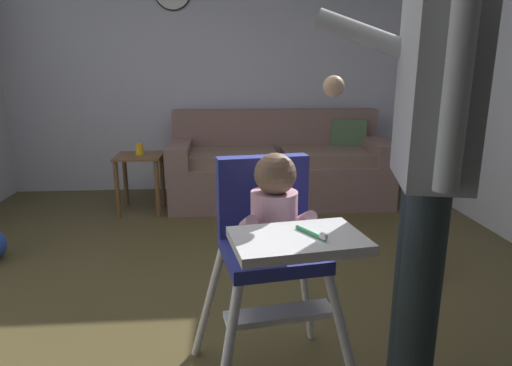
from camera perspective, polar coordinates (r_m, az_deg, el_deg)
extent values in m
cube|color=#4D4325|center=(2.44, -4.31, -17.79)|extent=(5.90, 6.76, 0.10)
cube|color=silver|center=(4.67, -4.79, 15.04)|extent=(5.10, 0.06, 2.59)
cube|color=#7E615A|center=(4.26, 2.97, 0.21)|extent=(2.04, 0.84, 0.40)
cube|color=#7E615A|center=(4.50, 2.51, 6.57)|extent=(2.04, 0.22, 0.46)
cube|color=#7E615A|center=(4.18, -9.78, 3.95)|extent=(0.20, 0.84, 0.20)
cube|color=#7E615A|center=(4.41, 15.15, 4.21)|extent=(0.20, 0.84, 0.20)
cube|color=#7F6556|center=(4.12, -2.99, 3.36)|extent=(0.81, 0.60, 0.11)
cube|color=#7F6556|center=(4.24, 9.05, 3.50)|extent=(0.81, 0.60, 0.11)
cube|color=#4C6B47|center=(4.52, 11.88, 5.93)|extent=(0.35, 0.17, 0.34)
cylinder|color=white|center=(1.71, 11.71, -20.49)|extent=(0.19, 0.15, 0.57)
cylinder|color=white|center=(1.97, -6.17, -15.24)|extent=(0.19, 0.15, 0.57)
cylinder|color=white|center=(2.06, 6.44, -13.83)|extent=(0.15, 0.19, 0.57)
cube|color=navy|center=(1.67, 2.11, -9.05)|extent=(0.41, 0.41, 0.05)
cube|color=navy|center=(1.75, 0.86, -1.61)|extent=(0.37, 0.12, 0.32)
cube|color=white|center=(1.36, 5.44, -7.41)|extent=(0.44, 0.32, 0.03)
cube|color=white|center=(1.67, 3.06, -16.63)|extent=(0.41, 0.16, 0.02)
cylinder|color=#DA9FB6|center=(1.61, 2.34, -4.91)|extent=(0.19, 0.19, 0.22)
sphere|color=brown|center=(1.55, 2.51, 1.17)|extent=(0.15, 0.15, 0.15)
cylinder|color=#DA9FB6|center=(1.54, -1.03, -5.31)|extent=(0.07, 0.15, 0.10)
cylinder|color=#DA9FB6|center=(1.60, 6.37, -4.69)|extent=(0.07, 0.15, 0.10)
cylinder|color=#38A366|center=(1.36, 7.06, -6.42)|extent=(0.08, 0.12, 0.01)
cube|color=white|center=(1.32, 8.76, -6.83)|extent=(0.02, 0.03, 0.02)
cylinder|color=#273234|center=(1.81, 19.61, -13.02)|extent=(0.14, 0.14, 0.89)
cylinder|color=#273234|center=(1.70, 20.28, -14.86)|extent=(0.14, 0.14, 0.89)
cube|color=#929497|center=(1.56, 22.34, 11.12)|extent=(0.29, 0.44, 0.60)
cylinder|color=#929497|center=(1.71, 15.83, 17.30)|extent=(0.48, 0.19, 0.23)
sphere|color=tan|center=(1.70, 10.03, 12.24)|extent=(0.08, 0.08, 0.08)
cylinder|color=#929497|center=(1.32, 24.50, 10.48)|extent=(0.07, 0.07, 0.54)
sphere|color=#D13D33|center=(2.98, 21.11, -9.56)|extent=(0.17, 0.17, 0.17)
cube|color=brown|center=(4.02, -14.93, 3.39)|extent=(0.40, 0.40, 0.02)
cylinder|color=brown|center=(3.95, -17.54, -0.87)|extent=(0.04, 0.04, 0.50)
cylinder|color=brown|center=(3.89, -12.66, -0.78)|extent=(0.04, 0.04, 0.50)
cylinder|color=brown|center=(4.27, -16.55, 0.34)|extent=(0.04, 0.04, 0.50)
cylinder|color=brown|center=(4.21, -12.03, 0.44)|extent=(0.04, 0.04, 0.50)
cylinder|color=gold|center=(4.01, -14.86, 4.24)|extent=(0.07, 0.07, 0.10)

